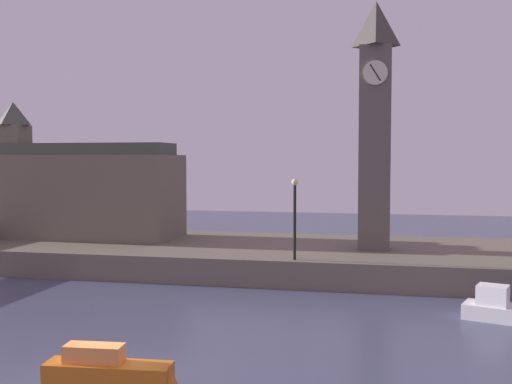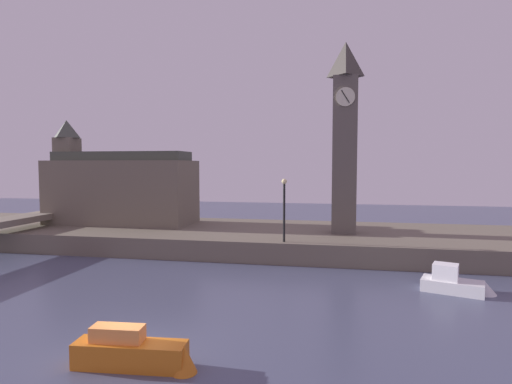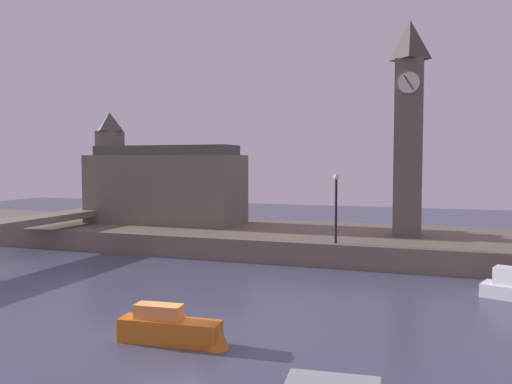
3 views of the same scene
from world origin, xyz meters
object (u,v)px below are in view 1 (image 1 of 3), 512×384
Objects in this scene: boat_patrol_orange at (116,375)px; boat_ferry_white at (509,310)px; parliament_hall at (81,191)px; streetlamp at (295,210)px; clock_tower at (375,123)px.

boat_patrol_orange is 16.83m from boat_ferry_white.
parliament_hall reaches higher than streetlamp.
boat_ferry_white is at bearing -25.39° from streetlamp.
parliament_hall is at bearing 156.64° from boat_ferry_white.
boat_patrol_orange is (-3.01, -15.50, -3.63)m from streetlamp.
parliament_hall reaches higher than boat_ferry_white.
clock_tower is 7.92m from streetlamp.
parliament_hall is 25.77m from boat_patrol_orange.
streetlamp is at bearing 79.01° from boat_patrol_orange.
clock_tower is 20.49m from parliament_hall.
clock_tower reaches higher than parliament_hall.
clock_tower is at bearing 121.69° from boat_ferry_white.
boat_ferry_white is at bearing -58.31° from clock_tower.
clock_tower is at bearing 49.35° from streetlamp.
parliament_hall is at bearing 175.14° from clock_tower.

